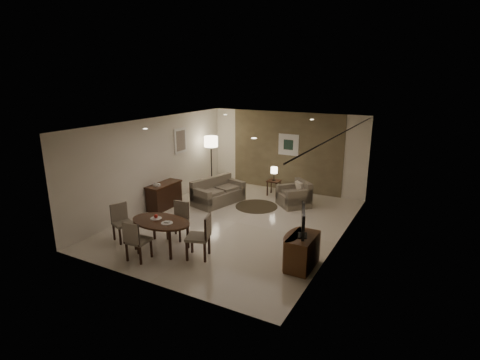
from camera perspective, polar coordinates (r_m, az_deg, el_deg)
The scene contains 31 objects.
room_shell at distance 10.19m, azimuth 0.54°, elevation 1.35°, with size 5.50×7.00×2.70m.
taupe_accent at distance 12.93m, azimuth 6.99°, elevation 4.33°, with size 3.96×0.03×2.70m, color #736547.
curtain_wall at distance 8.92m, azimuth 14.67°, elevation -1.49°, with size 0.08×6.70×2.58m, color beige, non-canonical shape.
curtain_rod at distance 8.63m, azimuth 15.28°, elevation 6.91°, with size 0.03×0.03×6.80m, color black.
art_back_frame at distance 12.82m, azimuth 7.41°, elevation 5.36°, with size 0.72×0.03×0.72m, color silver.
art_back_canvas at distance 12.81m, azimuth 7.38°, elevation 5.35°, with size 0.34×0.01×0.34m, color #1B3125.
art_left_frame at distance 12.20m, azimuth -9.06°, elevation 5.95°, with size 0.03×0.60×0.80m, color silver.
art_left_canvas at distance 12.19m, azimuth -9.01°, elevation 5.95°, with size 0.01×0.46×0.64m, color gray.
downlight_nl at distance 8.96m, azimuth -14.24°, elevation 7.58°, with size 0.10×0.10×0.01m, color white.
downlight_nr at distance 7.37m, azimuth 2.14°, elevation 6.38°, with size 0.10×0.10×0.01m, color white.
downlight_fl at distance 11.84m, azimuth -2.28°, elevation 9.92°, with size 0.10×0.10×0.01m, color white.
downlight_fr at distance 10.69m, azimuth 10.89°, elevation 9.03°, with size 0.10×0.10×0.01m, color white.
console_desk at distance 11.50m, azimuth -11.46°, elevation -2.35°, with size 0.48×1.20×0.75m, color #432615, non-canonical shape.
telephone at distance 11.16m, azimuth -12.56°, elevation -0.68°, with size 0.20×0.14×0.09m, color white, non-canonical shape.
tv_cabinet at distance 8.00m, azimuth 9.49°, elevation -10.71°, with size 0.48×0.90×0.70m, color brown, non-canonical shape.
flat_tv at distance 7.73m, azimuth 9.57°, elevation -6.23°, with size 0.06×0.88×0.60m, color black, non-canonical shape.
dining_table at distance 8.85m, azimuth -11.86°, elevation -8.17°, with size 1.47×0.92×0.69m, color #432615, non-canonical shape.
chair_near at distance 8.44m, azimuth -15.23°, elevation -8.80°, with size 0.44×0.44×0.91m, color #7A6F5E, non-canonical shape.
chair_far at distance 9.29m, azimuth -9.54°, elevation -6.18°, with size 0.43×0.43×0.90m, color #7A6F5E, non-canonical shape.
chair_left at distance 9.47m, azimuth -17.36°, elevation -6.30°, with size 0.43×0.43×0.89m, color #7A6F5E, non-canonical shape.
chair_right at distance 8.27m, azimuth -6.44°, elevation -8.56°, with size 0.48×0.48×0.99m, color #7A6F5E, non-canonical shape.
plate_a at distance 8.87m, azimuth -12.68°, elevation -5.73°, with size 0.26×0.26×0.02m, color white.
plate_b at distance 8.55m, azimuth -11.08°, elevation -6.45°, with size 0.26×0.26×0.02m, color white.
fruit_apple at distance 8.85m, azimuth -12.70°, elevation -5.41°, with size 0.09×0.09×0.09m, color red.
napkin at distance 8.54m, azimuth -11.09°, elevation -6.30°, with size 0.12×0.08×0.03m, color white.
round_rug at distance 11.48m, azimuth 2.52°, elevation -4.02°, with size 1.28×1.28×0.01m, color #3C3522.
sofa at distance 11.68m, azimuth -3.32°, elevation -1.71°, with size 0.82×1.64×0.77m, color #7A6F5E, non-canonical shape.
armchair at distance 11.52m, azimuth 8.19°, elevation -2.10°, with size 0.87×0.82×0.77m, color #7A6F5E, non-canonical shape.
side_table at distance 12.52m, azimuth 5.16°, elevation -1.17°, with size 0.40×0.40×0.51m, color black, non-canonical shape.
table_lamp at distance 12.39m, azimuth 5.22°, elevation 1.06°, with size 0.22×0.22×0.50m, color #FFEAC1, non-canonical shape.
floor_lamp at distance 13.07m, azimuth -4.38°, elevation 2.63°, with size 0.47×0.47×1.86m, color #FFE5B7, non-canonical shape.
Camera 1 is at (4.63, -8.32, 3.88)m, focal length 28.00 mm.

